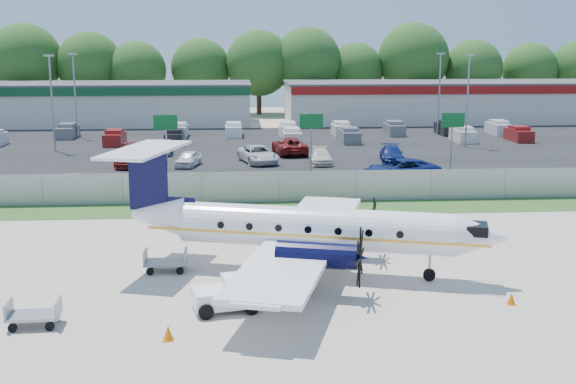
{
  "coord_description": "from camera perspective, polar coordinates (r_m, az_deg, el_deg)",
  "views": [
    {
      "loc": [
        -2.72,
        -31.65,
        10.07
      ],
      "look_at": [
        0.0,
        6.0,
        2.3
      ],
      "focal_mm": 45.0,
      "sensor_mm": 36.0,
      "label": 1
    }
  ],
  "objects": [
    {
      "name": "sign_mid",
      "position": [
        55.23,
        1.85,
        4.91
      ],
      "size": [
        1.8,
        0.26,
        5.0
      ],
      "color": "gray",
      "rests_on": "ground"
    },
    {
      "name": "building_west",
      "position": [
        96.3,
        -17.01,
        6.7
      ],
      "size": [
        46.4,
        12.4,
        5.24
      ],
      "color": "beige",
      "rests_on": "ground"
    },
    {
      "name": "baggage_cart_far",
      "position": [
        33.05,
        -9.63,
        -5.44
      ],
      "size": [
        1.89,
        1.16,
        0.99
      ],
      "color": "gray",
      "rests_on": "ground"
    },
    {
      "name": "grass_verge",
      "position": [
        44.88,
        -0.55,
        -1.33
      ],
      "size": [
        170.0,
        4.0,
        0.02
      ],
      "primitive_type": "cube",
      "color": "#2D561E",
      "rests_on": "ground"
    },
    {
      "name": "light_pole_nw",
      "position": [
        71.92,
        -18.18,
        7.2
      ],
      "size": [
        0.9,
        0.35,
        9.09
      ],
      "color": "gray",
      "rests_on": "ground"
    },
    {
      "name": "tree_line",
      "position": [
        106.16,
        -2.67,
        6.18
      ],
      "size": [
        112.0,
        6.0,
        14.0
      ],
      "primitive_type": null,
      "color": "#224E16",
      "rests_on": "ground"
    },
    {
      "name": "cone_port_wing",
      "position": [
        25.74,
        -9.45,
        -10.94
      ],
      "size": [
        0.38,
        0.38,
        0.55
      ],
      "color": "orange",
      "rests_on": "ground"
    },
    {
      "name": "access_road",
      "position": [
        51.71,
        -1.04,
        0.41
      ],
      "size": [
        170.0,
        8.0,
        0.02
      ],
      "primitive_type": "cube",
      "color": "black",
      "rests_on": "ground"
    },
    {
      "name": "parking_lot",
      "position": [
        72.4,
        -1.95,
        3.64
      ],
      "size": [
        170.0,
        32.0,
        0.02
      ],
      "primitive_type": "cube",
      "color": "black",
      "rests_on": "ground"
    },
    {
      "name": "ground",
      "position": [
        33.32,
        0.75,
        -5.96
      ],
      "size": [
        170.0,
        170.0,
        0.0
      ],
      "primitive_type": "plane",
      "color": "beige",
      "rests_on": "ground"
    },
    {
      "name": "parked_car_a",
      "position": [
        62.26,
        -12.26,
        2.06
      ],
      "size": [
        2.49,
        5.82,
        1.67
      ],
      "primitive_type": "imported",
      "rotation": [
        0.0,
        0.0,
        0.03
      ],
      "color": "maroon",
      "rests_on": "ground"
    },
    {
      "name": "cone_starboard_wing",
      "position": [
        43.81,
        -1.57,
        -1.27
      ],
      "size": [
        0.43,
        0.43,
        0.61
      ],
      "color": "orange",
      "rests_on": "ground"
    },
    {
      "name": "parked_car_b",
      "position": [
        60.96,
        -7.87,
        2.01
      ],
      "size": [
        2.37,
        4.04,
        1.29
      ],
      "primitive_type": "imported",
      "rotation": [
        0.0,
        0.0,
        -0.24
      ],
      "color": "silver",
      "rests_on": "ground"
    },
    {
      "name": "sign_right",
      "position": [
        57.43,
        12.87,
        4.88
      ],
      "size": [
        1.8,
        0.26,
        5.0
      ],
      "color": "gray",
      "rests_on": "ground"
    },
    {
      "name": "aircraft",
      "position": [
        32.0,
        1.47,
        -2.83
      ],
      "size": [
        17.65,
        17.24,
        5.4
      ],
      "color": "white",
      "rests_on": "ground"
    },
    {
      "name": "light_pole_ne",
      "position": [
        73.42,
        14.02,
        7.51
      ],
      "size": [
        0.9,
        0.35,
        9.09
      ],
      "color": "gray",
      "rests_on": "ground"
    },
    {
      "name": "sign_left",
      "position": [
        55.19,
        -9.63,
        4.75
      ],
      "size": [
        1.8,
        0.26,
        5.0
      ],
      "color": "gray",
      "rests_on": "ground"
    },
    {
      "name": "pushback_tug",
      "position": [
        28.11,
        -4.78,
        -8.04
      ],
      "size": [
        2.67,
        2.17,
        1.31
      ],
      "color": "white",
      "rests_on": "ground"
    },
    {
      "name": "parked_car_f",
      "position": [
        68.24,
        -9.84,
        2.97
      ],
      "size": [
        1.63,
        4.24,
        1.38
      ],
      "primitive_type": "imported",
      "rotation": [
        0.0,
        0.0,
        3.18
      ],
      "color": "silver",
      "rests_on": "ground"
    },
    {
      "name": "road_car_west",
      "position": [
        50.55,
        -16.32,
        -0.33
      ],
      "size": [
        4.83,
        2.03,
        1.63
      ],
      "primitive_type": "imported",
      "rotation": [
        0.0,
        0.0,
        1.55
      ],
      "color": "beige",
      "rests_on": "ground"
    },
    {
      "name": "cone_nose",
      "position": [
        30.03,
        17.24,
        -8.05
      ],
      "size": [
        0.33,
        0.33,
        0.47
      ],
      "color": "orange",
      "rests_on": "ground"
    },
    {
      "name": "building_east",
      "position": [
        98.22,
        12.98,
        6.99
      ],
      "size": [
        44.4,
        12.4,
        5.24
      ],
      "color": "beige",
      "rests_on": "ground"
    },
    {
      "name": "perimeter_fence",
      "position": [
        46.62,
        -0.71,
        0.42
      ],
      "size": [
        120.0,
        0.06,
        1.99
      ],
      "color": "gray",
      "rests_on": "ground"
    },
    {
      "name": "baggage_cart_near",
      "position": [
        28.06,
        -19.44,
        -9.11
      ],
      "size": [
        1.88,
        1.18,
        0.97
      ],
      "color": "gray",
      "rests_on": "ground"
    },
    {
      "name": "far_parking_rows",
      "position": [
        77.35,
        -2.09,
        4.14
      ],
      "size": [
        56.0,
        10.0,
        1.6
      ],
      "primitive_type": null,
      "color": "gray",
      "rests_on": "ground"
    },
    {
      "name": "parked_car_c",
      "position": [
        62.21,
        -2.39,
        2.31
      ],
      "size": [
        3.81,
        5.86,
        1.5
      ],
      "primitive_type": "imported",
      "rotation": [
        0.0,
        0.0,
        0.26
      ],
      "color": "silver",
      "rests_on": "ground"
    },
    {
      "name": "parked_car_e",
      "position": [
        63.47,
        8.18,
        2.38
      ],
      "size": [
        2.48,
        4.86,
        1.35
      ],
      "primitive_type": "imported",
      "rotation": [
        0.0,
        0.0,
        -0.13
      ],
      "color": "navy",
      "rests_on": "ground"
    },
    {
      "name": "light_pole_sw",
      "position": [
        81.64,
        -16.5,
        7.76
      ],
      "size": [
        0.9,
        0.35,
        9.09
      ],
      "color": "gray",
      "rests_on": "ground"
    },
    {
      "name": "parked_car_g",
      "position": [
        67.07,
        0.11,
        3.0
      ],
      "size": [
        3.32,
        5.95,
        1.57
      ],
      "primitive_type": "imported",
      "rotation": [
        0.0,
        0.0,
        3.27
      ],
      "color": "maroon",
      "rests_on": "ground"
    },
    {
      "name": "parked_car_d",
      "position": [
        61.79,
        2.58,
        2.24
      ],
      "size": [
        1.95,
        4.47,
        1.28
      ],
      "primitive_type": "imported",
      "rotation": [
        0.0,
        0.0,
        -0.04
      ],
      "color": "beige",
      "rests_on": "ground"
    },
    {
      "name": "light_pole_se",
      "position": [
        82.97,
        11.88,
        8.04
      ],
      "size": [
        0.9,
        0.35,
        9.09
      ],
      "color": "gray",
      "rests_on": "ground"
    },
    {
      "name": "road_car_mid",
      "position": [
        54.74,
        8.85,
        0.89
      ],
      "size": [
        6.27,
        3.68,
        1.64
      ],
      "primitive_type": "imported",
      "rotation": [
        0.0,
        0.0,
        -1.4
      ],
      "color": "navy",
      "rests_on": "ground"
    }
  ]
}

